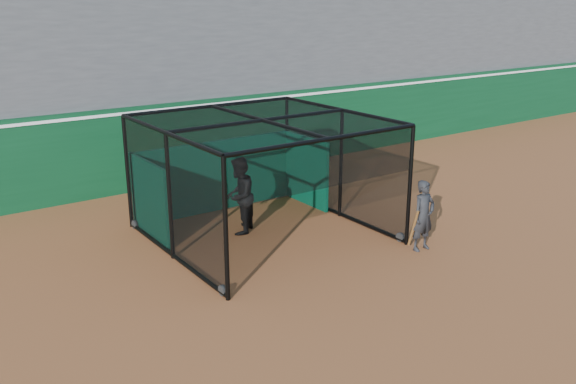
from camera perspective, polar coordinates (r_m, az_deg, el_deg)
ground at (r=12.06m, az=3.36°, el=-9.17°), size 120.00×120.00×0.00m
outfield_wall at (r=18.65m, az=-13.10°, el=4.26°), size 50.00×0.50×2.50m
grandstand at (r=21.76m, az=-17.65°, el=14.23°), size 50.00×7.85×8.95m
batting_cage at (r=14.31m, az=-2.38°, el=1.20°), size 4.85×4.90×2.80m
batter at (r=14.63m, az=-4.57°, el=-0.36°), size 1.15×1.14×1.88m
on_deck_player at (r=13.96m, az=12.56°, el=-2.18°), size 0.62×0.43×1.62m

